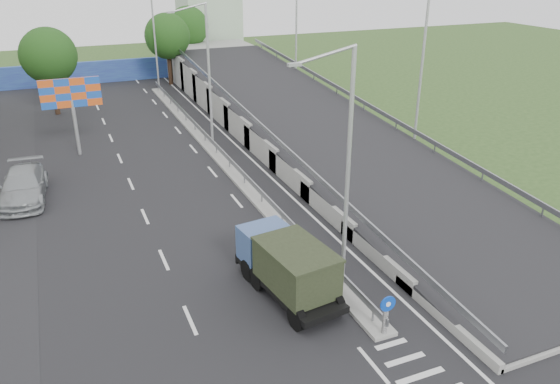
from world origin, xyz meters
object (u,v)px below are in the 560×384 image
lamp_post_mid (206,69)px  dump_truck (287,265)px  parked_car_d (23,186)px  lamp_post_far (152,33)px  lamp_post_near (344,160)px  sign_bollard (386,315)px  church (209,20)px  billboard (71,97)px

lamp_post_mid → dump_truck: size_ratio=1.67×
parked_car_d → lamp_post_far: bearing=67.8°
lamp_post_near → sign_bollard: bearing=-91.6°
lamp_post_near → dump_truck: (-2.33, 0.26, -4.39)m
sign_bollard → lamp_post_near: (0.11, 3.83, 4.77)m
lamp_post_near → church: 54.90m
lamp_post_near → billboard: (-9.11, 22.00, -1.62)m
lamp_post_near → lamp_post_far: same height
parked_car_d → dump_truck: bearing=-50.4°
lamp_post_near → lamp_post_mid: same height
lamp_post_mid → dump_truck: (-2.33, -19.74, -4.39)m
church → lamp_post_near: bearing=-100.4°
lamp_post_far → billboard: size_ratio=1.83×
sign_bollard → dump_truck: dump_truck is taller
church → dump_truck: 55.25m
dump_truck → sign_bollard: bearing=-69.2°
sign_bollard → dump_truck: bearing=118.5°
lamp_post_near → lamp_post_mid: 20.00m
lamp_post_far → dump_truck: bearing=-93.4°
sign_bollard → parked_car_d: 22.69m
dump_truck → lamp_post_far: bearing=78.9°
lamp_post_mid → lamp_post_far: size_ratio=1.00×
lamp_post_far → parked_car_d: (-12.66, -24.93, -4.95)m
lamp_post_mid → parked_car_d: size_ratio=1.70×
lamp_post_near → lamp_post_far: bearing=90.0°
lamp_post_far → church: 17.15m
church → billboard: (-19.00, -32.00, -1.12)m
lamp_post_near → dump_truck: lamp_post_near is taller
dump_truck → parked_car_d: (-10.32, 14.81, -0.55)m
lamp_post_mid → lamp_post_far: same height
dump_truck → billboard: bearing=99.6°
sign_bollard → parked_car_d: sign_bollard is taller
lamp_post_mid → lamp_post_far: (0.00, 20.00, 0.00)m
church → parked_car_d: bearing=-120.1°
lamp_post_near → church: church is taller
billboard → parked_car_d: bearing=-117.1°
lamp_post_far → church: size_ratio=0.73×
sign_bollard → lamp_post_mid: lamp_post_mid is taller
sign_bollard → lamp_post_far: bearing=89.9°
sign_bollard → lamp_post_mid: (0.11, 23.83, 4.77)m
sign_bollard → church: bearing=80.2°
lamp_post_mid → lamp_post_far: bearing=90.0°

